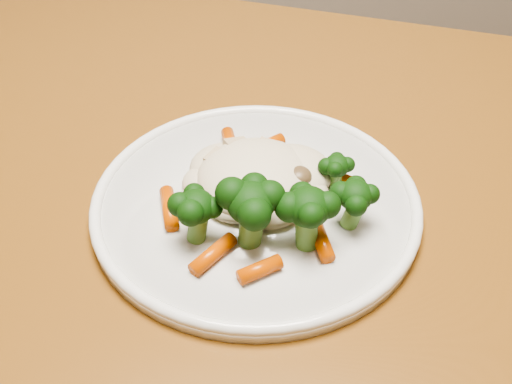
# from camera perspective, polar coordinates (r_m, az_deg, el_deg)

# --- Properties ---
(dining_table) EXTENTS (1.41, 1.14, 0.75)m
(dining_table) POSITION_cam_1_polar(r_m,az_deg,el_deg) (0.60, 4.14, -10.28)
(dining_table) COLOR brown
(dining_table) RESTS_ON ground
(plate) EXTENTS (0.28, 0.28, 0.01)m
(plate) POSITION_cam_1_polar(r_m,az_deg,el_deg) (0.55, 0.00, -1.12)
(plate) COLOR white
(plate) RESTS_ON dining_table
(meal) EXTENTS (0.18, 0.19, 0.05)m
(meal) POSITION_cam_1_polar(r_m,az_deg,el_deg) (0.52, 0.88, 0.26)
(meal) COLOR beige
(meal) RESTS_ON plate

